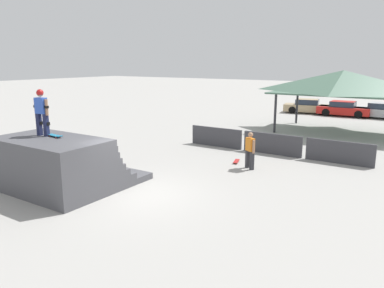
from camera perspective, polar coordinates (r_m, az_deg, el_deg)
name	(u,v)px	position (r m, az deg, el deg)	size (l,w,h in m)	color
ground_plane	(136,194)	(13.46, -8.60, -7.62)	(160.00, 160.00, 0.00)	#A3A09B
quarter_pipe_ramp	(60,166)	(14.52, -19.49, -3.13)	(4.17, 4.30, 1.93)	#4C4C51
skater_on_deck	(41,109)	(14.59, -21.98, 4.93)	(0.73, 0.27, 1.69)	#1E2347
skateboard_on_deck	(55,135)	(14.31, -20.15, 1.23)	(0.80, 0.30, 0.09)	red
bystander_walking	(250,149)	(16.37, 8.84, -0.69)	(0.60, 0.44, 1.62)	#2D2D33
skateboard_on_ground	(236,161)	(17.49, 6.76, -2.63)	(0.41, 0.79, 0.09)	green
barrier_fence	(272,144)	(19.27, 12.12, 0.01)	(9.52, 0.12, 1.05)	#3D3D42
pavilion_shelter	(343,82)	(26.14, 22.01, 8.70)	(8.44, 5.29, 4.04)	#2D2D33
parked_car_tan	(308,107)	(35.50, 17.25, 5.46)	(4.41, 2.31, 1.27)	tan
parked_car_red	(344,109)	(34.67, 22.10, 4.96)	(4.27, 1.82, 1.27)	red
parked_car_silver	(384,111)	(34.52, 27.22, 4.46)	(4.61, 2.10, 1.27)	#A8AAAF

